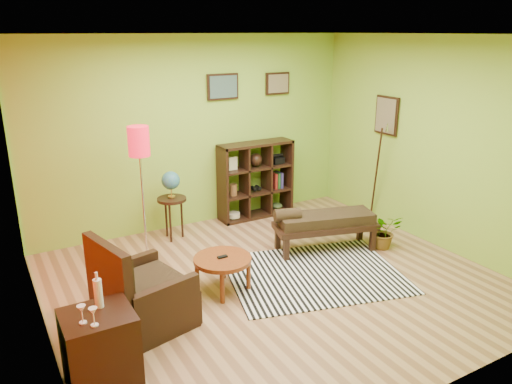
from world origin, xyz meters
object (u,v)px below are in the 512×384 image
bench (323,222)px  side_cabinet (100,349)px  floor_lamp (140,154)px  coffee_table (223,262)px  cube_shelf (257,180)px  potted_plant (384,235)px  globe_table (171,188)px  armchair (140,299)px

bench → side_cabinet: bearing=-158.8°
floor_lamp → coffee_table: bearing=-64.8°
cube_shelf → potted_plant: (0.89, -1.93, -0.41)m
floor_lamp → globe_table: floor_lamp is taller
globe_table → cube_shelf: (1.48, 0.20, -0.15)m
floor_lamp → potted_plant: 3.40m
side_cabinet → floor_lamp: floor_lamp is taller
side_cabinet → cube_shelf: (3.11, 2.83, 0.26)m
armchair → potted_plant: bearing=3.4°
globe_table → armchair: bearing=-119.1°
armchair → cube_shelf: (2.57, 2.14, 0.30)m
side_cabinet → globe_table: (1.63, 2.63, 0.41)m
cube_shelf → bench: size_ratio=0.83×
coffee_table → bench: bearing=10.9°
cube_shelf → bench: cube_shelf is taller
cube_shelf → coffee_table: bearing=-129.0°
coffee_table → cube_shelf: cube_shelf is taller
potted_plant → cube_shelf: bearing=114.6°
bench → coffee_table: bearing=-169.1°
armchair → side_cabinet: bearing=-128.5°
floor_lamp → armchair: bearing=-110.2°
floor_lamp → bench: bearing=-20.4°
armchair → coffee_table: bearing=13.5°
side_cabinet → bench: 3.46m
cube_shelf → potted_plant: 2.17m
armchair → bench: size_ratio=0.68×
floor_lamp → bench: 2.53m
globe_table → side_cabinet: bearing=-121.8°
coffee_table → armchair: 1.06m
armchair → globe_table: (1.08, 1.94, 0.45)m
floor_lamp → globe_table: bearing=44.7°
globe_table → cube_shelf: size_ratio=0.83×
armchair → bench: bearing=11.9°
cube_shelf → floor_lamp: bearing=-159.6°
side_cabinet → cube_shelf: size_ratio=0.82×
globe_table → coffee_table: bearing=-91.6°
coffee_table → bench: bench is taller
coffee_table → potted_plant: (2.42, -0.04, -0.16)m
side_cabinet → armchair: bearing=51.5°
cube_shelf → side_cabinet: bearing=-137.8°
coffee_table → armchair: (-1.03, -0.25, -0.05)m
coffee_table → floor_lamp: size_ratio=0.37×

